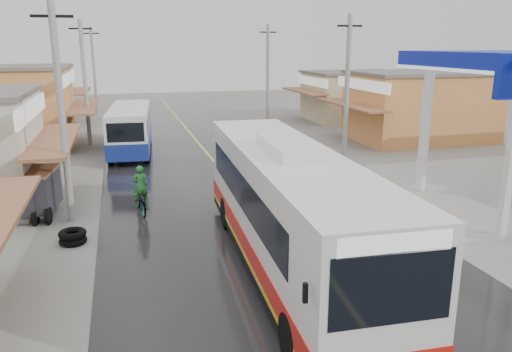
% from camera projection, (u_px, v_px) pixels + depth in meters
% --- Properties ---
extents(ground, '(120.00, 120.00, 0.00)m').
position_uv_depth(ground, '(343.00, 315.00, 12.33)').
color(ground, slate).
rests_on(ground, ground).
extents(road, '(12.00, 90.00, 0.02)m').
position_uv_depth(road, '(222.00, 171.00, 26.31)').
color(road, black).
rests_on(road, ground).
extents(centre_line, '(0.15, 90.00, 0.01)m').
position_uv_depth(centre_line, '(222.00, 170.00, 26.30)').
color(centre_line, '#D8CC4C').
rests_on(centre_line, road).
extents(shopfronts_right, '(11.00, 44.00, 4.80)m').
position_uv_depth(shopfronts_right, '(501.00, 166.00, 27.34)').
color(shopfronts_right, '#BCB7A4').
rests_on(shopfronts_right, ground).
extents(utility_poles_left, '(1.60, 50.00, 8.00)m').
position_uv_depth(utility_poles_left, '(83.00, 175.00, 25.45)').
color(utility_poles_left, gray).
rests_on(utility_poles_left, ground).
extents(utility_poles_right, '(1.60, 36.00, 8.00)m').
position_uv_depth(utility_poles_right, '(343.00, 163.00, 28.10)').
color(utility_poles_right, gray).
rests_on(utility_poles_right, ground).
extents(coach_bus, '(3.29, 12.51, 3.87)m').
position_uv_depth(coach_bus, '(288.00, 210.00, 14.32)').
color(coach_bus, silver).
rests_on(coach_bus, road).
extents(second_bus, '(2.95, 8.55, 2.79)m').
position_uv_depth(second_bus, '(130.00, 129.00, 30.29)').
color(second_bus, silver).
rests_on(second_bus, road).
extents(cyclist, '(0.88, 1.89, 1.96)m').
position_uv_depth(cyclist, '(141.00, 197.00, 19.60)').
color(cyclist, black).
rests_on(cyclist, ground).
extents(tricycle_near, '(1.87, 2.59, 1.85)m').
position_uv_depth(tricycle_near, '(35.00, 190.00, 19.11)').
color(tricycle_near, '#26262D').
rests_on(tricycle_near, ground).
extents(tricycle_far, '(1.77, 2.32, 1.59)m').
position_uv_depth(tricycle_far, '(26.00, 195.00, 18.93)').
color(tricycle_far, '#26262D').
rests_on(tricycle_far, ground).
extents(tyre_stack, '(0.92, 0.92, 0.47)m').
position_uv_depth(tyre_stack, '(73.00, 237.00, 16.68)').
color(tyre_stack, black).
rests_on(tyre_stack, ground).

